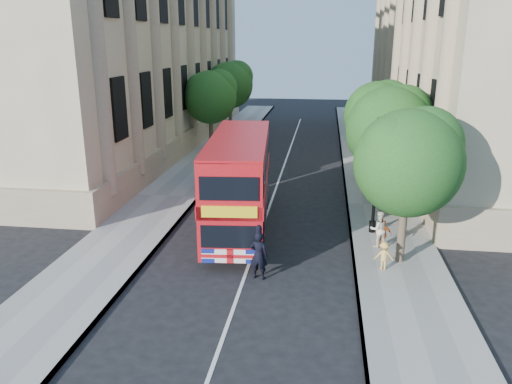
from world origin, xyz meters
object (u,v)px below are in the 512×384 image
at_px(double_decker_bus, 239,181).
at_px(box_van, 231,159).
at_px(lamp_post, 376,180).
at_px(police_constable, 259,255).
at_px(woman_pedestrian, 379,229).

bearing_deg(double_decker_bus, box_van, 97.93).
xyz_separation_m(lamp_post, police_constable, (-4.47, -5.00, -1.60)).
xyz_separation_m(police_constable, woman_pedestrian, (4.56, 3.32, -0.02)).
xyz_separation_m(double_decker_bus, police_constable, (1.52, -4.75, -1.44)).
xyz_separation_m(double_decker_bus, woman_pedestrian, (6.07, -1.43, -1.45)).
distance_m(double_decker_bus, box_van, 8.49).
height_order(lamp_post, police_constable, lamp_post).
bearing_deg(lamp_post, police_constable, -131.78).
bearing_deg(woman_pedestrian, double_decker_bus, -25.71).
relative_size(lamp_post, police_constable, 2.84).
distance_m(box_van, police_constable, 13.42).
relative_size(double_decker_bus, woman_pedestrian, 6.07).
bearing_deg(double_decker_bus, lamp_post, -2.86).
xyz_separation_m(lamp_post, double_decker_bus, (-5.98, -0.25, -0.17)).
xyz_separation_m(box_van, police_constable, (3.43, -12.96, -0.48)).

